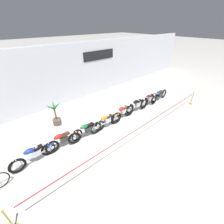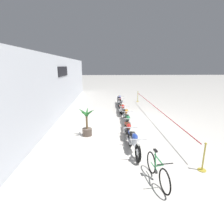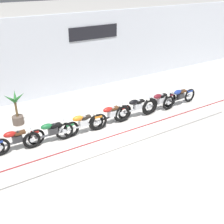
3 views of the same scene
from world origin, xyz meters
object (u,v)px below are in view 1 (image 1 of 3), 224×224
object	(u,v)px
motorcycle_blue_7	(159,95)
motorcycle_green_2	(87,130)
motorcycle_blue_0	(35,154)
potted_palm_left_of_row	(56,115)
motorcycle_maroon_6	(149,100)
motorcycle_black_5	(137,105)
motorcycle_red_4	(123,112)
stanchion_mid_left	(192,100)
stanchion_far_left	(121,142)
motorcycle_orange_3	(107,121)
motorcycle_red_1	(63,140)

from	to	relation	value
motorcycle_blue_7	motorcycle_green_2	bearing A→B (deg)	179.12
motorcycle_blue_0	potted_palm_left_of_row	world-z (taller)	potted_palm_left_of_row
motorcycle_blue_0	motorcycle_maroon_6	distance (m)	8.11
motorcycle_black_5	motorcycle_red_4	bearing A→B (deg)	177.71
motorcycle_maroon_6	stanchion_mid_left	size ratio (longest dim) A/B	2.07
motorcycle_blue_7	stanchion_far_left	xyz separation A→B (m)	(-6.17, -1.97, 0.28)
motorcycle_red_4	motorcycle_blue_7	distance (m)	3.94
motorcycle_maroon_6	motorcycle_orange_3	bearing A→B (deg)	-179.52
motorcycle_maroon_6	motorcycle_blue_7	world-z (taller)	motorcycle_maroon_6
potted_palm_left_of_row	stanchion_mid_left	xyz separation A→B (m)	(8.79, -4.29, -0.29)
motorcycle_green_2	motorcycle_maroon_6	distance (m)	5.43
stanchion_far_left	motorcycle_blue_7	bearing A→B (deg)	17.73
motorcycle_blue_7	potted_palm_left_of_row	world-z (taller)	potted_palm_left_of_row
motorcycle_blue_0	motorcycle_maroon_6	bearing A→B (deg)	-0.99
motorcycle_blue_0	potted_palm_left_of_row	size ratio (longest dim) A/B	1.45
motorcycle_green_2	motorcycle_maroon_6	xyz separation A→B (m)	(5.43, -0.04, 0.03)
motorcycle_red_4	stanchion_mid_left	bearing A→B (deg)	-21.52
motorcycle_orange_3	stanchion_mid_left	size ratio (longest dim) A/B	2.18
motorcycle_blue_0	motorcycle_orange_3	world-z (taller)	motorcycle_orange_3
motorcycle_red_4	motorcycle_blue_7	world-z (taller)	motorcycle_red_4
motorcycle_blue_0	motorcycle_black_5	xyz separation A→B (m)	(6.74, -0.13, 0.02)
potted_palm_left_of_row	motorcycle_red_4	bearing A→B (deg)	-32.30
motorcycle_blue_0	stanchion_mid_left	distance (m)	10.94
motorcycle_green_2	motorcycle_orange_3	size ratio (longest dim) A/B	1.00
motorcycle_red_1	potted_palm_left_of_row	world-z (taller)	potted_palm_left_of_row
motorcycle_blue_0	motorcycle_black_5	distance (m)	6.74
motorcycle_black_5	motorcycle_blue_7	distance (m)	2.60
stanchion_mid_left	motorcycle_orange_3	bearing A→B (deg)	163.54
motorcycle_maroon_6	stanchion_mid_left	xyz separation A→B (m)	(2.61, -2.03, -0.12)
motorcycle_red_1	motorcycle_blue_7	distance (m)	8.01
motorcycle_black_5	stanchion_far_left	bearing A→B (deg)	-150.22
motorcycle_blue_0	motorcycle_blue_7	world-z (taller)	motorcycle_blue_7
motorcycle_blue_0	motorcycle_green_2	bearing A→B (deg)	-2.09
motorcycle_red_1	motorcycle_blue_7	size ratio (longest dim) A/B	0.96
motorcycle_blue_7	stanchion_mid_left	distance (m)	2.41
motorcycle_green_2	motorcycle_black_5	distance (m)	4.06
motorcycle_green_2	potted_palm_left_of_row	xyz separation A→B (m)	(-0.75, 2.22, 0.19)
stanchion_mid_left	motorcycle_blue_7	bearing A→B (deg)	124.93
motorcycle_green_2	stanchion_mid_left	size ratio (longest dim) A/B	2.18
motorcycle_blue_0	motorcycle_orange_3	size ratio (longest dim) A/B	0.96
motorcycle_red_4	motorcycle_maroon_6	world-z (taller)	motorcycle_maroon_6
motorcycle_blue_0	motorcycle_orange_3	distance (m)	3.96
motorcycle_black_5	motorcycle_blue_7	size ratio (longest dim) A/B	1.05
motorcycle_orange_3	motorcycle_black_5	xyz separation A→B (m)	(2.78, 0.05, 0.00)
motorcycle_blue_0	motorcycle_red_4	xyz separation A→B (m)	(5.40, -0.08, -0.00)
motorcycle_red_4	stanchion_mid_left	size ratio (longest dim) A/B	2.18
motorcycle_blue_0	motorcycle_black_5	size ratio (longest dim) A/B	0.92
motorcycle_black_5	motorcycle_maroon_6	xyz separation A→B (m)	(1.37, -0.01, -0.00)
motorcycle_black_5	motorcycle_blue_7	bearing A→B (deg)	-1.53
motorcycle_blue_0	stanchion_mid_left	xyz separation A→B (m)	(10.72, -2.17, -0.10)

